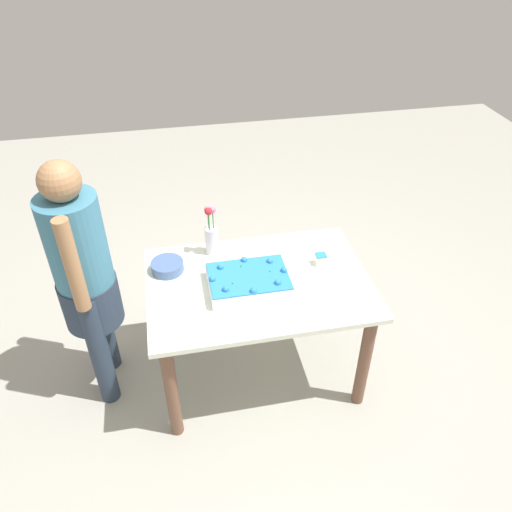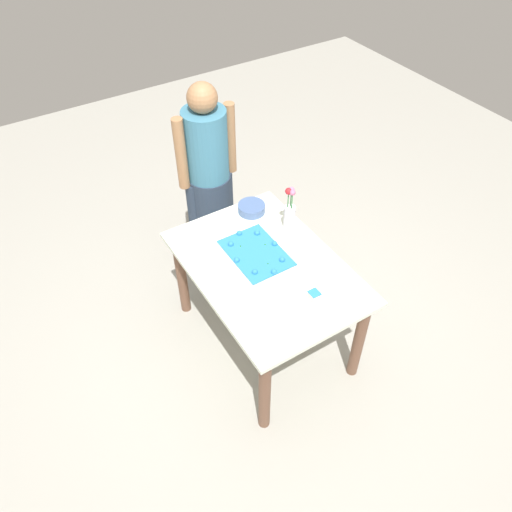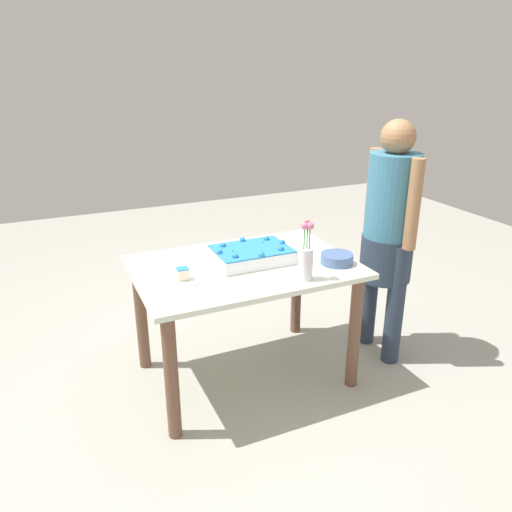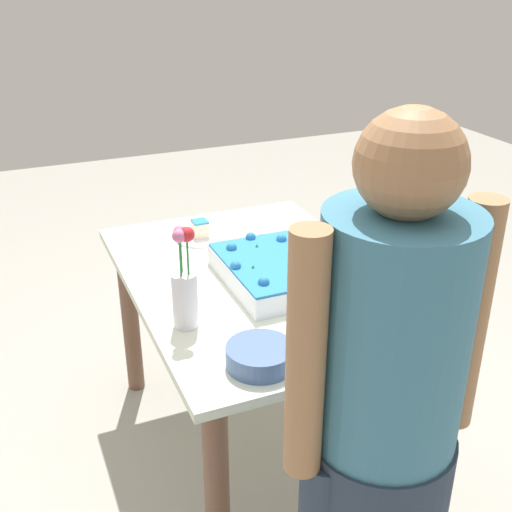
{
  "view_description": "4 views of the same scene",
  "coord_description": "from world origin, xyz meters",
  "px_view_note": "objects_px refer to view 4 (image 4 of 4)",
  "views": [
    {
      "loc": [
        -0.42,
        -2.05,
        2.49
      ],
      "look_at": [
        -0.01,
        0.04,
        0.87
      ],
      "focal_mm": 35.0,
      "sensor_mm": 36.0,
      "label": 1
    },
    {
      "loc": [
        1.75,
        -1.16,
        2.87
      ],
      "look_at": [
        -0.05,
        -0.04,
        0.79
      ],
      "focal_mm": 35.0,
      "sensor_mm": 36.0,
      "label": 2
    },
    {
      "loc": [
        1.0,
        2.39,
        1.78
      ],
      "look_at": [
        -0.09,
        -0.03,
        0.75
      ],
      "focal_mm": 35.0,
      "sensor_mm": 36.0,
      "label": 3
    },
    {
      "loc": [
        -1.78,
        0.76,
        1.72
      ],
      "look_at": [
        -0.05,
        0.03,
        0.83
      ],
      "focal_mm": 45.0,
      "sensor_mm": 36.0,
      "label": 4
    }
  ],
  "objects_px": {
    "serving_plate_with_slice": "(200,234)",
    "cake_knife": "(259,223)",
    "fruit_bowl": "(260,356)",
    "person_standing": "(384,413)",
    "flower_vase": "(185,289)",
    "sheet_cake": "(273,271)"
  },
  "relations": [
    {
      "from": "cake_knife",
      "to": "flower_vase",
      "type": "height_order",
      "value": "flower_vase"
    },
    {
      "from": "flower_vase",
      "to": "fruit_bowl",
      "type": "height_order",
      "value": "flower_vase"
    },
    {
      "from": "cake_knife",
      "to": "fruit_bowl",
      "type": "relative_size",
      "value": 1.25
    },
    {
      "from": "cake_knife",
      "to": "flower_vase",
      "type": "distance_m",
      "value": 0.82
    },
    {
      "from": "cake_knife",
      "to": "fruit_bowl",
      "type": "bearing_deg",
      "value": -4.38
    },
    {
      "from": "serving_plate_with_slice",
      "to": "flower_vase",
      "type": "distance_m",
      "value": 0.65
    },
    {
      "from": "flower_vase",
      "to": "person_standing",
      "type": "distance_m",
      "value": 0.73
    },
    {
      "from": "fruit_bowl",
      "to": "person_standing",
      "type": "distance_m",
      "value": 0.45
    },
    {
      "from": "flower_vase",
      "to": "fruit_bowl",
      "type": "bearing_deg",
      "value": -155.91
    },
    {
      "from": "cake_knife",
      "to": "person_standing",
      "type": "bearing_deg",
      "value": 6.4
    },
    {
      "from": "cake_knife",
      "to": "sheet_cake",
      "type": "bearing_deg",
      "value": 0.72
    },
    {
      "from": "sheet_cake",
      "to": "fruit_bowl",
      "type": "xyz_separation_m",
      "value": [
        -0.42,
        0.23,
        -0.01
      ]
    },
    {
      "from": "serving_plate_with_slice",
      "to": "cake_knife",
      "type": "height_order",
      "value": "serving_plate_with_slice"
    },
    {
      "from": "flower_vase",
      "to": "person_standing",
      "type": "xyz_separation_m",
      "value": [
        -0.7,
        -0.22,
        0.01
      ]
    },
    {
      "from": "serving_plate_with_slice",
      "to": "cake_knife",
      "type": "relative_size",
      "value": 0.86
    },
    {
      "from": "serving_plate_with_slice",
      "to": "cake_knife",
      "type": "distance_m",
      "value": 0.27
    },
    {
      "from": "sheet_cake",
      "to": "fruit_bowl",
      "type": "height_order",
      "value": "sheet_cake"
    },
    {
      "from": "sheet_cake",
      "to": "person_standing",
      "type": "xyz_separation_m",
      "value": [
        -0.85,
        0.13,
        0.09
      ]
    },
    {
      "from": "sheet_cake",
      "to": "fruit_bowl",
      "type": "relative_size",
      "value": 2.36
    },
    {
      "from": "sheet_cake",
      "to": "flower_vase",
      "type": "xyz_separation_m",
      "value": [
        -0.15,
        0.35,
        0.08
      ]
    },
    {
      "from": "serving_plate_with_slice",
      "to": "flower_vase",
      "type": "xyz_separation_m",
      "value": [
        -0.59,
        0.24,
        0.1
      ]
    },
    {
      "from": "sheet_cake",
      "to": "flower_vase",
      "type": "distance_m",
      "value": 0.39
    }
  ]
}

